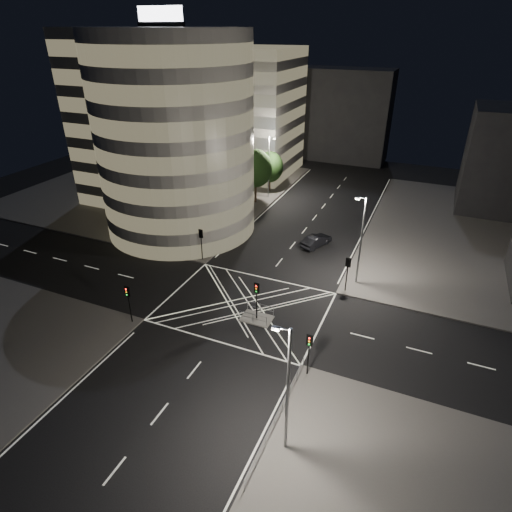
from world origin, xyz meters
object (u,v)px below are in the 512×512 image
at_px(traffic_signal_fl, 201,239).
at_px(street_lamp_left_near, 216,203).
at_px(traffic_signal_island, 257,294).
at_px(street_lamp_right_far, 361,238).
at_px(traffic_signal_nl, 128,298).
at_px(traffic_signal_fr, 348,268).
at_px(street_lamp_right_near, 287,388).
at_px(central_island, 257,318).
at_px(traffic_signal_nr, 309,347).
at_px(street_lamp_left_far, 269,165).
at_px(sedan, 316,241).

bearing_deg(traffic_signal_fl, street_lamp_left_near, 96.97).
xyz_separation_m(traffic_signal_fl, traffic_signal_island, (10.80, -8.30, 0.00)).
bearing_deg(street_lamp_right_far, traffic_signal_nl, -139.09).
distance_m(traffic_signal_fr, street_lamp_right_near, 20.97).
height_order(central_island, traffic_signal_nr, traffic_signal_nr).
xyz_separation_m(traffic_signal_island, street_lamp_right_far, (7.44, 10.50, 2.63)).
relative_size(central_island, street_lamp_left_far, 0.30).
bearing_deg(traffic_signal_nl, sedan, 63.00).
height_order(street_lamp_left_far, street_lamp_right_near, same).
relative_size(traffic_signal_fr, street_lamp_left_far, 0.40).
xyz_separation_m(traffic_signal_fr, traffic_signal_island, (-6.80, -8.30, 0.00)).
height_order(street_lamp_left_near, street_lamp_left_far, same).
relative_size(traffic_signal_island, street_lamp_right_near, 0.40).
height_order(traffic_signal_fl, street_lamp_left_far, street_lamp_left_far).
bearing_deg(traffic_signal_fl, traffic_signal_fr, 0.00).
height_order(traffic_signal_fl, traffic_signal_fr, same).
height_order(traffic_signal_nl, traffic_signal_fr, same).
height_order(street_lamp_left_near, street_lamp_right_far, same).
distance_m(central_island, street_lamp_left_far, 33.95).
distance_m(street_lamp_left_near, street_lamp_right_far, 19.11).
bearing_deg(street_lamp_right_near, traffic_signal_fl, 131.24).
distance_m(traffic_signal_fl, traffic_signal_fr, 17.60).
relative_size(traffic_signal_fl, street_lamp_right_near, 0.40).
relative_size(traffic_signal_nr, street_lamp_right_far, 0.40).
xyz_separation_m(central_island, traffic_signal_fr, (6.80, 8.30, 2.84)).
height_order(street_lamp_left_far, sedan, street_lamp_left_far).
relative_size(traffic_signal_nl, traffic_signal_island, 1.00).
bearing_deg(traffic_signal_fl, traffic_signal_island, -37.54).
bearing_deg(traffic_signal_fl, street_lamp_right_far, 6.88).
height_order(street_lamp_right_far, sedan, street_lamp_right_far).
xyz_separation_m(traffic_signal_nr, street_lamp_left_near, (-18.24, 18.80, 2.63)).
xyz_separation_m(traffic_signal_nl, traffic_signal_island, (10.80, 5.30, 0.00)).
xyz_separation_m(traffic_signal_island, street_lamp_right_near, (7.44, -12.50, 2.63)).
xyz_separation_m(traffic_signal_fl, traffic_signal_fr, (17.60, 0.00, 0.00)).
distance_m(street_lamp_right_far, street_lamp_right_near, 23.00).
bearing_deg(street_lamp_left_far, traffic_signal_island, -70.05).
xyz_separation_m(traffic_signal_nl, sedan, (11.63, 22.83, -2.14)).
xyz_separation_m(traffic_signal_island, street_lamp_left_near, (-11.44, 13.50, 2.63)).
bearing_deg(street_lamp_right_near, traffic_signal_nr, 95.04).
bearing_deg(traffic_signal_island, traffic_signal_nl, -153.86).
height_order(traffic_signal_fr, sedan, traffic_signal_fr).
bearing_deg(sedan, central_island, 108.55).
xyz_separation_m(traffic_signal_nr, traffic_signal_island, (-6.80, 5.30, 0.00)).
relative_size(traffic_signal_island, street_lamp_left_far, 0.40).
bearing_deg(traffic_signal_fl, street_lamp_right_near, -48.76).
distance_m(central_island, sedan, 17.57).
xyz_separation_m(central_island, traffic_signal_island, (0.00, 0.00, 2.84)).
bearing_deg(street_lamp_left_near, traffic_signal_fr, -15.92).
height_order(traffic_signal_island, sedan, traffic_signal_island).
bearing_deg(traffic_signal_nr, traffic_signal_nl, 180.00).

